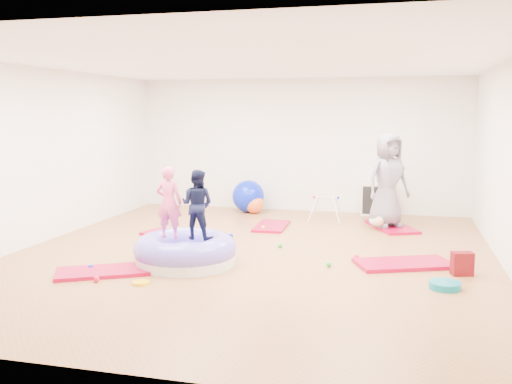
# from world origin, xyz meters

# --- Properties ---
(room) EXTENTS (7.01, 8.01, 2.81)m
(room) POSITION_xyz_m (0.00, 0.00, 1.40)
(room) COLOR #A86136
(room) RESTS_ON ground
(gym_mat_front_left) EXTENTS (1.33, 1.10, 0.05)m
(gym_mat_front_left) POSITION_xyz_m (-1.63, -1.42, 0.02)
(gym_mat_front_left) COLOR #9F0028
(gym_mat_front_left) RESTS_ON ground
(gym_mat_mid_left) EXTENTS (1.17, 0.83, 0.04)m
(gym_mat_mid_left) POSITION_xyz_m (-1.64, 0.94, 0.02)
(gym_mat_mid_left) COLOR #9F0028
(gym_mat_mid_left) RESTS_ON ground
(gym_mat_center_back) EXTENTS (0.57, 1.09, 0.04)m
(gym_mat_center_back) POSITION_xyz_m (-0.16, 2.07, 0.02)
(gym_mat_center_back) COLOR #9F0028
(gym_mat_center_back) RESTS_ON ground
(gym_mat_right) EXTENTS (1.44, 1.10, 0.05)m
(gym_mat_right) POSITION_xyz_m (2.19, -0.05, 0.03)
(gym_mat_right) COLOR #9F0028
(gym_mat_right) RESTS_ON ground
(gym_mat_rear_right) EXTENTS (1.03, 1.33, 0.05)m
(gym_mat_rear_right) POSITION_xyz_m (1.98, 2.51, 0.02)
(gym_mat_rear_right) COLOR #9F0028
(gym_mat_rear_right) RESTS_ON ground
(inflatable_cushion) EXTENTS (1.42, 1.42, 0.45)m
(inflatable_cushion) POSITION_xyz_m (-0.75, -0.73, 0.17)
(inflatable_cushion) COLOR silver
(inflatable_cushion) RESTS_ON ground
(child_pink) EXTENTS (0.37, 0.25, 1.00)m
(child_pink) POSITION_xyz_m (-0.97, -0.75, 0.91)
(child_pink) COLOR #EE5185
(child_pink) RESTS_ON inflatable_cushion
(child_navy) EXTENTS (0.49, 0.40, 0.96)m
(child_navy) POSITION_xyz_m (-0.58, -0.68, 0.89)
(child_navy) COLOR black
(child_navy) RESTS_ON inflatable_cushion
(adult_caregiver) EXTENTS (0.98, 0.92, 1.68)m
(adult_caregiver) POSITION_xyz_m (1.88, 2.46, 0.89)
(adult_caregiver) COLOR slate
(adult_caregiver) RESTS_ON gym_mat_rear_right
(infant) EXTENTS (0.36, 0.37, 0.21)m
(infant) POSITION_xyz_m (1.76, 2.33, 0.16)
(infant) COLOR #C4E1FF
(infant) RESTS_ON gym_mat_rear_right
(ball_pit_balls) EXTENTS (3.48, 3.67, 0.08)m
(ball_pit_balls) POSITION_xyz_m (-0.34, 0.13, 0.04)
(ball_pit_balls) COLOR #081ECD
(ball_pit_balls) RESTS_ON ground
(exercise_ball_blue) EXTENTS (0.68, 0.68, 0.68)m
(exercise_ball_blue) POSITION_xyz_m (-0.99, 3.51, 0.34)
(exercise_ball_blue) COLOR #081ECD
(exercise_ball_blue) RESTS_ON ground
(exercise_ball_orange) EXTENTS (0.39, 0.39, 0.39)m
(exercise_ball_orange) POSITION_xyz_m (-0.83, 3.39, 0.20)
(exercise_ball_orange) COLOR #E85A23
(exercise_ball_orange) RESTS_ON ground
(infant_play_gym) EXTENTS (0.63, 0.60, 0.48)m
(infant_play_gym) POSITION_xyz_m (0.72, 2.92, 0.32)
(infant_play_gym) COLOR silver
(infant_play_gym) RESTS_ON ground
(cube_shelf) EXTENTS (0.66, 0.32, 0.66)m
(cube_shelf) POSITION_xyz_m (1.65, 3.79, 0.33)
(cube_shelf) COLOR silver
(cube_shelf) RESTS_ON ground
(balance_disc) EXTENTS (0.38, 0.38, 0.08)m
(balance_disc) POSITION_xyz_m (2.67, -1.00, 0.04)
(balance_disc) COLOR #086F81
(balance_disc) RESTS_ON ground
(backpack) EXTENTS (0.30, 0.23, 0.31)m
(backpack) POSITION_xyz_m (2.92, -0.34, 0.15)
(backpack) COLOR #A50710
(backpack) RESTS_ON ground
(yellow_toy) EXTENTS (0.21, 0.21, 0.03)m
(yellow_toy) POSITION_xyz_m (-0.94, -1.73, 0.02)
(yellow_toy) COLOR yellow
(yellow_toy) RESTS_ON ground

